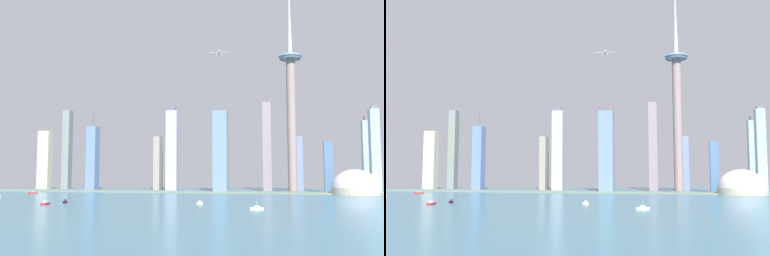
% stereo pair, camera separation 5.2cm
% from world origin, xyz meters
% --- Properties ---
extents(ground_plane, '(6000.00, 6000.00, 0.00)m').
position_xyz_m(ground_plane, '(0.00, 0.00, 0.00)').
color(ground_plane, '#3A677B').
extents(waterfront_pier, '(862.08, 44.78, 2.53)m').
position_xyz_m(waterfront_pier, '(0.00, 447.35, 1.27)').
color(waterfront_pier, slate).
rests_on(waterfront_pier, ground).
extents(observation_tower, '(42.30, 42.30, 374.21)m').
position_xyz_m(observation_tower, '(216.24, 479.88, 168.33)').
color(observation_tower, gray).
rests_on(observation_tower, ground).
extents(stadium_dome, '(76.89, 76.89, 58.66)m').
position_xyz_m(stadium_dome, '(313.84, 435.04, 10.45)').
color(stadium_dome, '#ADA78F').
rests_on(stadium_dome, ground).
extents(skyscraper_0, '(18.65, 22.94, 149.95)m').
position_xyz_m(skyscraper_0, '(-162.25, 480.09, 62.12)').
color(skyscraper_0, '#5C75A8').
rests_on(skyscraper_0, ground).
extents(skyscraper_1, '(14.26, 17.27, 90.01)m').
position_xyz_m(skyscraper_1, '(278.71, 496.05, 45.01)').
color(skyscraper_1, '#466991').
rests_on(skyscraper_1, ground).
extents(skyscraper_2, '(23.54, 14.10, 104.82)m').
position_xyz_m(skyscraper_2, '(226.41, 558.74, 52.41)').
color(skyscraper_2, '#6C7EA8').
rests_on(skyscraper_2, ground).
extents(skyscraper_3, '(25.22, 27.81, 144.15)m').
position_xyz_m(skyscraper_3, '(91.41, 453.74, 72.08)').
color(skyscraper_3, slate).
rests_on(skyscraper_3, ground).
extents(skyscraper_4, '(24.30, 18.75, 120.84)m').
position_xyz_m(skyscraper_4, '(-286.45, 519.33, 60.42)').
color(skyscraper_4, '#BDB19C').
rests_on(skyscraper_4, ground).
extents(skyscraper_5, '(15.69, 19.20, 168.41)m').
position_xyz_m(skyscraper_5, '(-256.11, 557.59, 84.20)').
color(skyscraper_5, slate).
rests_on(skyscraper_5, ground).
extents(skyscraper_6, '(25.18, 18.71, 140.05)m').
position_xyz_m(skyscraper_6, '(358.50, 545.16, 67.44)').
color(skyscraper_6, '#90A5AF').
rests_on(skyscraper_6, ground).
extents(skyscraper_7, '(14.99, 22.32, 148.22)m').
position_xyz_m(skyscraper_7, '(352.73, 471.35, 72.59)').
color(skyscraper_7, '#8EAEB6').
rests_on(skyscraper_7, ground).
extents(skyscraper_8, '(15.96, 12.24, 168.95)m').
position_xyz_m(skyscraper_8, '(171.10, 523.40, 84.47)').
color(skyscraper_8, gray).
rests_on(skyscraper_8, ground).
extents(skyscraper_9, '(12.63, 26.82, 106.54)m').
position_xyz_m(skyscraper_9, '(-46.32, 536.26, 53.27)').
color(skyscraper_9, gray).
rests_on(skyscraper_9, ground).
extents(skyscraper_10, '(20.77, 16.21, 156.06)m').
position_xyz_m(skyscraper_10, '(-1.75, 472.12, 76.10)').
color(skyscraper_10, '#A29EB3').
rests_on(skyscraper_10, ground).
extents(boat_0, '(2.70, 7.19, 4.37)m').
position_xyz_m(boat_0, '(-62.49, 177.68, 1.64)').
color(boat_0, '#211239').
rests_on(boat_0, ground).
extents(boat_1, '(12.04, 15.71, 4.03)m').
position_xyz_m(boat_1, '(-214.88, 359.78, 1.52)').
color(boat_1, '#AA2A27').
rests_on(boat_1, ground).
extents(boat_3, '(13.54, 4.23, 9.23)m').
position_xyz_m(boat_3, '(169.89, 133.16, 1.56)').
color(boat_3, white).
rests_on(boat_3, ground).
extents(boat_4, '(7.95, 6.12, 4.25)m').
position_xyz_m(boat_4, '(101.66, 187.29, 1.57)').
color(boat_4, white).
rests_on(boat_4, ground).
extents(boat_5, '(6.35, 15.31, 4.19)m').
position_xyz_m(boat_5, '(-73.14, 151.10, 1.52)').
color(boat_5, '#B01824').
rests_on(boat_5, ground).
extents(airplane, '(37.04, 35.38, 8.16)m').
position_xyz_m(airplane, '(88.32, 467.42, 254.61)').
color(airplane, silver).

